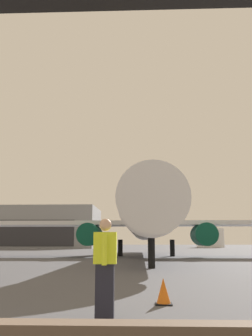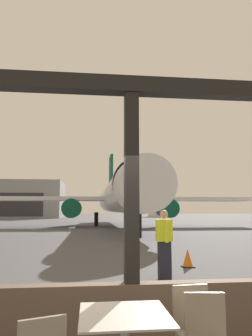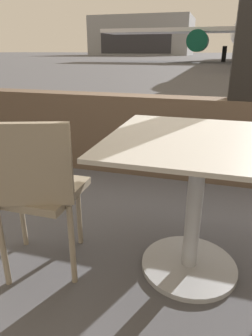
{
  "view_description": "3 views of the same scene",
  "coord_description": "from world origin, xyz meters",
  "px_view_note": "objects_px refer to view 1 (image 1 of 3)",
  "views": [
    {
      "loc": [
        1.93,
        -2.85,
        1.34
      ],
      "look_at": [
        1.37,
        11.97,
        4.38
      ],
      "focal_mm": 38.28,
      "sensor_mm": 36.0,
      "label": 1
    },
    {
      "loc": [
        -0.58,
        -4.52,
        1.74
      ],
      "look_at": [
        1.7,
        15.93,
        4.45
      ],
      "focal_mm": 34.22,
      "sensor_mm": 36.0,
      "label": 2
    },
    {
      "loc": [
        -0.19,
        -2.7,
        1.13
      ],
      "look_at": [
        -0.59,
        -1.37,
        0.58
      ],
      "focal_mm": 31.97,
      "sensor_mm": 36.0,
      "label": 3
    }
  ],
  "objects_px": {
    "fuel_storage_tank": "(210,238)",
    "ground_crew_worker": "(105,267)",
    "distant_hangar": "(44,228)",
    "airplane": "(146,220)",
    "traffic_cone": "(163,292)"
  },
  "relations": [
    {
      "from": "fuel_storage_tank",
      "to": "ground_crew_worker",
      "type": "bearing_deg",
      "value": -102.18
    },
    {
      "from": "ground_crew_worker",
      "to": "distant_hangar",
      "type": "xyz_separation_m",
      "value": [
        -19.66,
        69.47,
        3.24
      ]
    },
    {
      "from": "ground_crew_worker",
      "to": "distant_hangar",
      "type": "relative_size",
      "value": 0.08
    },
    {
      "from": "airplane",
      "to": "traffic_cone",
      "type": "bearing_deg",
      "value": -90.21
    },
    {
      "from": "ground_crew_worker",
      "to": "airplane",
      "type": "bearing_deg",
      "value": 87.28
    },
    {
      "from": "airplane",
      "to": "distant_hangar",
      "type": "bearing_deg",
      "value": 115.33
    },
    {
      "from": "airplane",
      "to": "distant_hangar",
      "type": "relative_size",
      "value": 1.5
    },
    {
      "from": "ground_crew_worker",
      "to": "fuel_storage_tank",
      "type": "distance_m",
      "value": 77.99
    },
    {
      "from": "distant_hangar",
      "to": "airplane",
      "type": "bearing_deg",
      "value": -64.67
    },
    {
      "from": "ground_crew_worker",
      "to": "traffic_cone",
      "type": "bearing_deg",
      "value": 56.33
    },
    {
      "from": "traffic_cone",
      "to": "distant_hangar",
      "type": "height_order",
      "value": "distant_hangar"
    },
    {
      "from": "airplane",
      "to": "fuel_storage_tank",
      "type": "relative_size",
      "value": 5.46
    },
    {
      "from": "traffic_cone",
      "to": "distant_hangar",
      "type": "relative_size",
      "value": 0.02
    },
    {
      "from": "traffic_cone",
      "to": "fuel_storage_tank",
      "type": "relative_size",
      "value": 0.09
    },
    {
      "from": "distant_hangar",
      "to": "traffic_cone",
      "type": "bearing_deg",
      "value": -72.96
    }
  ]
}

